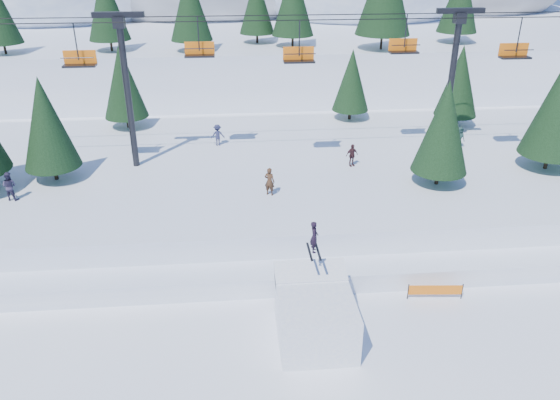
{
  "coord_description": "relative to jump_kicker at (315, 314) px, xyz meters",
  "views": [
    {
      "loc": [
        -2.16,
        -18.25,
        17.04
      ],
      "look_at": [
        0.03,
        6.0,
        5.2
      ],
      "focal_mm": 35.0,
      "sensor_mm": 36.0,
      "label": 1
    }
  ],
  "objects": [
    {
      "name": "mid_shelf",
      "position": [
        -1.28,
        16.11,
        -0.02
      ],
      "size": [
        70.0,
        22.0,
        2.5
      ],
      "primitive_type": "cube",
      "color": "white",
      "rests_on": "ground"
    },
    {
      "name": "chairlift",
      "position": [
        -0.12,
        16.16,
        8.05
      ],
      "size": [
        46.0,
        3.21,
        10.28
      ],
      "color": "black",
      "rests_on": "mid_shelf"
    },
    {
      "name": "berm",
      "position": [
        -1.28,
        6.11,
        -0.72
      ],
      "size": [
        70.0,
        6.0,
        1.1
      ],
      "primitive_type": "cube",
      "color": "white",
      "rests_on": "ground"
    },
    {
      "name": "banner_near",
      "position": [
        6.65,
        2.32,
        -0.73
      ],
      "size": [
        2.85,
        0.29,
        0.9
      ],
      "color": "black",
      "rests_on": "ground"
    },
    {
      "name": "jump_kicker",
      "position": [
        0.0,
        0.0,
        0.0
      ],
      "size": [
        3.44,
        4.69,
        5.31
      ],
      "color": "white",
      "rests_on": "ground"
    },
    {
      "name": "conifer_stand",
      "position": [
        1.22,
        16.5,
        5.86
      ],
      "size": [
        61.25,
        17.52,
        10.07
      ],
      "color": "black",
      "rests_on": "mid_shelf"
    },
    {
      "name": "banner_far",
      "position": [
        8.3,
        4.17,
        -0.73
      ],
      "size": [
        2.79,
        0.67,
        0.9
      ],
      "color": "black",
      "rests_on": "ground"
    },
    {
      "name": "distant_skiers",
      "position": [
        -3.02,
        15.02,
        2.08
      ],
      "size": [
        31.51,
        9.94,
        1.81
      ],
      "color": "#312B46",
      "rests_on": "mid_shelf"
    },
    {
      "name": "ground",
      "position": [
        -1.28,
        -1.89,
        -1.27
      ],
      "size": [
        160.0,
        160.0,
        0.0
      ],
      "primitive_type": "plane",
      "color": "white",
      "rests_on": "ground"
    }
  ]
}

